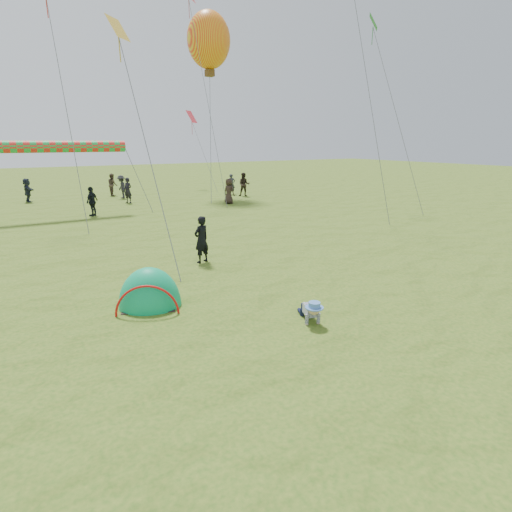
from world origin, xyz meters
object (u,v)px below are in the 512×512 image
standing_adult (201,240)px  popup_tent (151,306)px  balloon_kite (209,44)px  crawling_toddler (311,310)px

standing_adult → popup_tent: bearing=27.3°
standing_adult → balloon_kite: (8.69, 17.53, 10.31)m
popup_tent → standing_adult: bearing=70.2°
popup_tent → standing_adult: standing_adult is taller
crawling_toddler → standing_adult: 5.81m
crawling_toddler → balloon_kite: balloon_kite is taller
popup_tent → crawling_toddler: bearing=-20.8°
crawling_toddler → balloon_kite: size_ratio=0.17×
crawling_toddler → standing_adult: size_ratio=0.47×
crawling_toddler → popup_tent: bearing=156.2°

